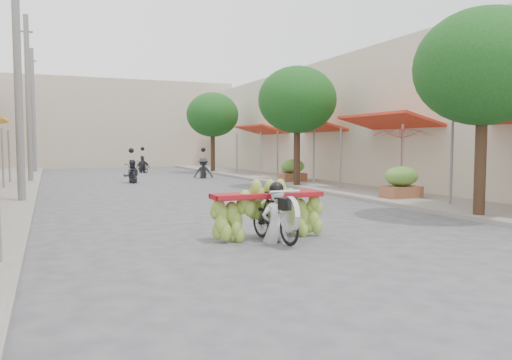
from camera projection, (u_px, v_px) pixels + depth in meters
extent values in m
plane|color=#56555A|center=(415.00, 283.00, 6.83)|extent=(120.00, 120.00, 0.00)
cube|color=gray|center=(317.00, 183.00, 23.32)|extent=(4.00, 60.00, 0.12)
cylinder|color=slate|center=(3.00, 159.00, 20.15)|extent=(0.08, 0.08, 2.55)
cylinder|color=slate|center=(9.00, 157.00, 23.47)|extent=(0.08, 0.08, 2.55)
cube|color=beige|center=(419.00, 121.00, 24.10)|extent=(8.00, 40.00, 6.00)
cylinder|color=slate|center=(451.00, 165.00, 14.58)|extent=(0.08, 0.08, 2.55)
cube|color=red|center=(387.00, 121.00, 18.57)|extent=(1.77, 4.20, 0.53)
cylinder|color=slate|center=(402.00, 163.00, 16.61)|extent=(0.08, 0.08, 2.55)
cylinder|color=slate|center=(341.00, 159.00, 20.11)|extent=(0.08, 0.08, 2.55)
cube|color=red|center=(310.00, 126.00, 24.09)|extent=(1.77, 4.20, 0.53)
cylinder|color=slate|center=(314.00, 158.00, 22.13)|extent=(0.08, 0.08, 2.55)
cylinder|color=slate|center=(278.00, 156.00, 25.63)|extent=(0.08, 0.08, 2.55)
cube|color=red|center=(261.00, 130.00, 29.61)|extent=(1.77, 4.20, 0.53)
cylinder|color=slate|center=(261.00, 155.00, 27.66)|extent=(0.08, 0.08, 2.55)
cylinder|color=slate|center=(237.00, 154.00, 31.15)|extent=(0.08, 0.08, 2.55)
cube|color=#BAAA93|center=(107.00, 125.00, 41.56)|extent=(20.00, 6.00, 7.00)
cylinder|color=slate|center=(18.00, 76.00, 15.51)|extent=(0.24, 0.24, 8.00)
cylinder|color=slate|center=(28.00, 100.00, 23.80)|extent=(0.24, 0.24, 8.00)
cube|color=slate|center=(26.00, 32.00, 23.57)|extent=(0.60, 0.08, 0.08)
cylinder|color=slate|center=(33.00, 111.00, 32.08)|extent=(0.24, 0.24, 8.00)
cube|color=slate|center=(32.00, 61.00, 31.85)|extent=(0.60, 0.08, 0.08)
cylinder|color=#3A2719|center=(481.00, 156.00, 12.47)|extent=(0.28, 0.28, 3.20)
ellipsoid|color=#184E17|center=(483.00, 67.00, 12.31)|extent=(3.40, 3.40, 2.90)
cylinder|color=#3A2719|center=(297.00, 151.00, 21.67)|extent=(0.28, 0.28, 3.20)
ellipsoid|color=#184E17|center=(297.00, 100.00, 21.51)|extent=(3.40, 3.40, 2.90)
cylinder|color=#3A2719|center=(213.00, 148.00, 32.72)|extent=(0.28, 0.28, 3.20)
ellipsoid|color=#184E17|center=(213.00, 115.00, 32.56)|extent=(3.40, 3.40, 2.90)
cube|color=brown|center=(401.00, 190.00, 16.54)|extent=(1.20, 0.80, 0.50)
ellipsoid|color=#5D9738|center=(401.00, 173.00, 16.50)|extent=(1.20, 0.88, 0.66)
cube|color=brown|center=(292.00, 176.00, 23.91)|extent=(1.20, 0.80, 0.50)
ellipsoid|color=#5D9738|center=(292.00, 164.00, 23.87)|extent=(1.20, 0.88, 0.66)
imported|color=black|center=(274.00, 217.00, 9.67)|extent=(0.71, 1.69, 0.96)
cylinder|color=silver|center=(289.00, 214.00, 9.06)|extent=(0.10, 0.66, 0.66)
cube|color=black|center=(287.00, 204.00, 9.14)|extent=(0.28, 0.22, 0.22)
cylinder|color=silver|center=(285.00, 192.00, 9.21)|extent=(0.60, 0.05, 0.05)
cube|color=maroon|center=(267.00, 195.00, 9.96)|extent=(2.27, 0.55, 0.10)
imported|color=silver|center=(276.00, 187.00, 9.58)|extent=(0.55, 0.41, 1.54)
sphere|color=black|center=(276.00, 149.00, 9.50)|extent=(0.28, 0.28, 0.28)
imported|color=red|center=(403.00, 125.00, 16.35)|extent=(2.32, 2.32, 1.82)
imported|color=silver|center=(285.00, 163.00, 24.03)|extent=(0.88, 0.54, 1.76)
imported|color=black|center=(132.00, 173.00, 24.29)|extent=(0.67, 1.66, 0.92)
imported|color=#2B2C33|center=(131.00, 160.00, 24.24)|extent=(0.81, 0.51, 1.65)
sphere|color=black|center=(131.00, 150.00, 24.21)|extent=(0.26, 0.26, 0.26)
imported|color=black|center=(203.00, 169.00, 27.62)|extent=(0.83, 1.77, 1.00)
imported|color=#2B2C33|center=(203.00, 158.00, 27.58)|extent=(1.15, 0.76, 1.65)
sphere|color=black|center=(203.00, 150.00, 27.55)|extent=(0.26, 0.26, 0.26)
imported|color=black|center=(143.00, 167.00, 32.69)|extent=(0.82, 1.50, 0.80)
imported|color=#2B2C33|center=(143.00, 156.00, 32.64)|extent=(1.06, 0.74, 1.65)
sphere|color=black|center=(142.00, 149.00, 32.61)|extent=(0.26, 0.26, 0.26)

